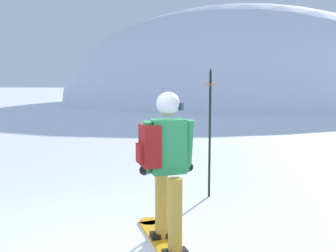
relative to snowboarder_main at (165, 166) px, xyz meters
The scene contains 3 objects.
ridge_peak_main 32.17m from the snowboarder_main, 84.76° to the left, with size 32.84×29.55×17.44m.
snowboarder_main is the anchor object (origin of this frame).
piste_marker_near 1.99m from the snowboarder_main, 76.43° to the left, with size 0.20×0.20×2.05m.
Camera 1 is at (1.04, -3.12, 1.80)m, focal length 39.22 mm.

